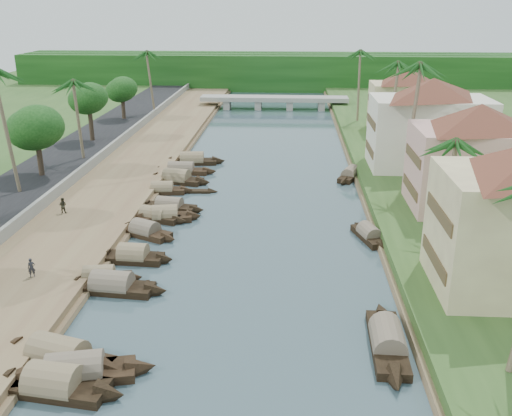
# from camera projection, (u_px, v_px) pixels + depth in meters

# --- Properties ---
(ground) EXTENTS (220.00, 220.00, 0.00)m
(ground) POSITION_uv_depth(u_px,v_px,m) (244.00, 282.00, 41.71)
(ground) COLOR #394E56
(ground) RESTS_ON ground
(left_bank) EXTENTS (10.00, 180.00, 0.80)m
(left_bank) POSITION_uv_depth(u_px,v_px,m) (110.00, 189.00, 61.26)
(left_bank) COLOR brown
(left_bank) RESTS_ON ground
(right_bank) EXTENTS (16.00, 180.00, 1.20)m
(right_bank) POSITION_uv_depth(u_px,v_px,m) (441.00, 193.00, 59.20)
(right_bank) COLOR #2B491D
(right_bank) RESTS_ON ground
(road) EXTENTS (8.00, 180.00, 1.40)m
(road) POSITION_uv_depth(u_px,v_px,m) (33.00, 185.00, 61.64)
(road) COLOR black
(road) RESTS_ON ground
(retaining_wall) EXTENTS (0.40, 180.00, 1.10)m
(retaining_wall) POSITION_uv_depth(u_px,v_px,m) (71.00, 180.00, 61.18)
(retaining_wall) COLOR slate
(retaining_wall) RESTS_ON left_bank
(treeline) EXTENTS (120.00, 14.00, 8.00)m
(treeline) POSITION_uv_depth(u_px,v_px,m) (278.00, 71.00, 134.22)
(treeline) COLOR #0F360E
(treeline) RESTS_ON ground
(bridge) EXTENTS (28.00, 4.00, 2.40)m
(bridge) POSITION_uv_depth(u_px,v_px,m) (274.00, 100.00, 108.71)
(bridge) COLOR gray
(bridge) RESTS_ON ground
(building_mid) EXTENTS (14.11, 14.11, 9.70)m
(building_mid) POSITION_uv_depth(u_px,v_px,m) (475.00, 156.00, 51.63)
(building_mid) COLOR #CA988F
(building_mid) RESTS_ON right_bank
(building_far) EXTENTS (15.59, 15.59, 10.20)m
(building_far) POSITION_uv_depth(u_px,v_px,m) (429.00, 123.00, 64.74)
(building_far) COLOR silver
(building_far) RESTS_ON right_bank
(building_distant) EXTENTS (12.62, 12.62, 9.20)m
(building_distant) POSITION_uv_depth(u_px,v_px,m) (405.00, 99.00, 83.63)
(building_distant) COLOR beige
(building_distant) RESTS_ON right_bank
(sampan_0) EXTENTS (9.03, 3.69, 2.32)m
(sampan_0) POSITION_uv_depth(u_px,v_px,m) (76.00, 372.00, 30.84)
(sampan_0) COLOR black
(sampan_0) RESTS_ON ground
(sampan_1) EXTENTS (8.25, 2.91, 2.38)m
(sampan_1) POSITION_uv_depth(u_px,v_px,m) (54.00, 385.00, 29.83)
(sampan_1) COLOR black
(sampan_1) RESTS_ON ground
(sampan_2) EXTENTS (9.30, 4.35, 2.39)m
(sampan_2) POSITION_uv_depth(u_px,v_px,m) (59.00, 356.00, 32.25)
(sampan_2) COLOR black
(sampan_2) RESTS_ON ground
(sampan_3) EXTENTS (8.40, 2.48, 2.23)m
(sampan_3) POSITION_uv_depth(u_px,v_px,m) (112.00, 286.00, 40.23)
(sampan_3) COLOR black
(sampan_3) RESTS_ON ground
(sampan_4) EXTENTS (6.53, 2.34, 1.87)m
(sampan_4) POSITION_uv_depth(u_px,v_px,m) (99.00, 278.00, 41.44)
(sampan_4) COLOR black
(sampan_4) RESTS_ON ground
(sampan_5) EXTENTS (6.66, 2.08, 2.12)m
(sampan_5) POSITION_uv_depth(u_px,v_px,m) (133.00, 257.00, 44.91)
(sampan_5) COLOR black
(sampan_5) RESTS_ON ground
(sampan_6) EXTENTS (6.76, 4.49, 2.06)m
(sampan_6) POSITION_uv_depth(u_px,v_px,m) (145.00, 231.00, 49.83)
(sampan_6) COLOR black
(sampan_6) RESTS_ON ground
(sampan_7) EXTENTS (7.10, 3.32, 1.91)m
(sampan_7) POSITION_uv_depth(u_px,v_px,m) (154.00, 216.00, 53.40)
(sampan_7) COLOR black
(sampan_7) RESTS_ON ground
(sampan_8) EXTENTS (7.11, 2.78, 2.16)m
(sampan_8) POSITION_uv_depth(u_px,v_px,m) (165.00, 216.00, 53.34)
(sampan_8) COLOR black
(sampan_8) RESTS_ON ground
(sampan_9) EXTENTS (7.47, 2.79, 1.90)m
(sampan_9) POSITION_uv_depth(u_px,v_px,m) (170.00, 206.00, 55.98)
(sampan_9) COLOR black
(sampan_9) RESTS_ON ground
(sampan_10) EXTENTS (6.78, 2.11, 1.89)m
(sampan_10) POSITION_uv_depth(u_px,v_px,m) (162.00, 190.00, 60.89)
(sampan_10) COLOR black
(sampan_10) RESTS_ON ground
(sampan_11) EXTENTS (8.50, 3.62, 2.37)m
(sampan_11) POSITION_uv_depth(u_px,v_px,m) (177.00, 179.00, 64.59)
(sampan_11) COLOR black
(sampan_11) RESTS_ON ground
(sampan_12) EXTENTS (8.79, 1.83, 2.10)m
(sampan_12) POSITION_uv_depth(u_px,v_px,m) (181.00, 170.00, 67.99)
(sampan_12) COLOR black
(sampan_12) RESTS_ON ground
(sampan_13) EXTENTS (8.74, 2.72, 2.34)m
(sampan_13) POSITION_uv_depth(u_px,v_px,m) (192.00, 161.00, 72.05)
(sampan_13) COLOR black
(sampan_13) RESTS_ON ground
(sampan_14) EXTENTS (2.14, 9.42, 2.26)m
(sampan_14) POSITION_uv_depth(u_px,v_px,m) (387.00, 341.00, 33.66)
(sampan_14) COLOR black
(sampan_14) RESTS_ON ground
(sampan_15) EXTENTS (3.24, 6.70, 1.83)m
(sampan_15) POSITION_uv_depth(u_px,v_px,m) (369.00, 235.00, 49.10)
(sampan_15) COLOR black
(sampan_15) RESTS_ON ground
(sampan_16) EXTENTS (4.03, 7.47, 1.88)m
(sampan_16) POSITION_uv_depth(u_px,v_px,m) (350.00, 175.00, 66.30)
(sampan_16) COLOR black
(sampan_16) RESTS_ON ground
(canoe_1) EXTENTS (4.28, 2.10, 0.69)m
(canoe_1) POSITION_uv_depth(u_px,v_px,m) (128.00, 287.00, 40.80)
(canoe_1) COLOR black
(canoe_1) RESTS_ON ground
(canoe_2) EXTENTS (6.10, 1.20, 0.88)m
(canoe_2) POSITION_uv_depth(u_px,v_px,m) (190.00, 192.00, 61.32)
(canoe_2) COLOR black
(canoe_2) RESTS_ON ground
(palm_1) EXTENTS (3.20, 3.20, 9.40)m
(palm_1) POSITION_uv_depth(u_px,v_px,m) (454.00, 144.00, 44.49)
(palm_1) COLOR #76694E
(palm_1) RESTS_ON ground
(palm_2) EXTENTS (3.20, 3.20, 14.10)m
(palm_2) POSITION_uv_depth(u_px,v_px,m) (415.00, 68.00, 54.35)
(palm_2) COLOR #76694E
(palm_2) RESTS_ON ground
(palm_3) EXTENTS (3.20, 3.20, 12.58)m
(palm_3) POSITION_uv_depth(u_px,v_px,m) (395.00, 65.00, 70.75)
(palm_3) COLOR #76694E
(palm_3) RESTS_ON ground
(palm_5) EXTENTS (3.20, 3.20, 13.52)m
(palm_5) POSITION_uv_depth(u_px,v_px,m) (0.00, 73.00, 53.26)
(palm_5) COLOR #76694E
(palm_5) RESTS_ON ground
(palm_6) EXTENTS (3.20, 3.20, 10.79)m
(palm_6) POSITION_uv_depth(u_px,v_px,m) (75.00, 83.00, 66.45)
(palm_6) COLOR #76694E
(palm_6) RESTS_ON ground
(palm_7) EXTENTS (3.20, 3.20, 12.46)m
(palm_7) POSITION_uv_depth(u_px,v_px,m) (361.00, 53.00, 88.78)
(palm_7) COLOR #76694E
(palm_7) RESTS_ON ground
(palm_8) EXTENTS (3.20, 3.20, 11.61)m
(palm_8) POSITION_uv_depth(u_px,v_px,m) (150.00, 54.00, 95.28)
(palm_8) COLOR #76694E
(palm_8) RESTS_ON ground
(tree_3) EXTENTS (5.54, 5.54, 7.53)m
(tree_3) POSITION_uv_depth(u_px,v_px,m) (36.00, 128.00, 60.93)
(tree_3) COLOR #413325
(tree_3) RESTS_ON ground
(tree_4) EXTENTS (4.75, 4.75, 7.65)m
(tree_4) POSITION_uv_depth(u_px,v_px,m) (89.00, 99.00, 76.62)
(tree_4) COLOR #413325
(tree_4) RESTS_ON ground
(tree_5) EXTENTS (4.53, 4.53, 6.54)m
(tree_5) POSITION_uv_depth(u_px,v_px,m) (122.00, 90.00, 91.65)
(tree_5) COLOR #413325
(tree_5) RESTS_ON ground
(tree_6) EXTENTS (4.47, 4.47, 7.68)m
(tree_6) POSITION_uv_depth(u_px,v_px,m) (465.00, 112.00, 67.88)
(tree_6) COLOR #413325
(tree_6) RESTS_ON ground
(person_near) EXTENTS (0.61, 0.52, 1.41)m
(person_near) POSITION_uv_depth(u_px,v_px,m) (32.00, 268.00, 40.51)
(person_near) COLOR #25252C
(person_near) RESTS_ON left_bank
(person_far) EXTENTS (0.73, 0.57, 1.48)m
(person_far) POSITION_uv_depth(u_px,v_px,m) (63.00, 205.00, 52.88)
(person_far) COLOR #383627
(person_far) RESTS_ON left_bank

